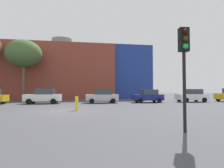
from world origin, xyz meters
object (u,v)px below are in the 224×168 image
Objects in this scene: parked_car_3 at (148,96)px; bare_tree_1 at (24,54)px; parked_car_2 at (102,96)px; bollard_yellow_0 at (77,104)px; parked_car_1 at (44,96)px; traffic_light_near_right at (184,55)px; parked_car_4 at (192,96)px.

bare_tree_1 is at bearing -19.80° from parked_car_3.
bollard_yellow_0 is (-2.80, -8.21, -0.31)m from parked_car_2.
parked_car_1 is 7.03m from parked_car_2.
parked_car_2 is 16.25m from traffic_light_near_right.
parked_car_3 is at bearing -19.80° from bare_tree_1.
bare_tree_1 is 8.37× the size of bollard_yellow_0.
parked_car_2 reaches higher than parked_car_3.
parked_car_3 is at bearing 169.69° from traffic_light_near_right.
bare_tree_1 is at bearing 120.53° from bollard_yellow_0.
traffic_light_near_right reaches higher than parked_car_3.
parked_car_1 is at bearing -55.46° from bare_tree_1.
parked_car_4 is at bearing -14.82° from bare_tree_1.
bare_tree_1 is at bearing -28.84° from parked_car_2.
parked_car_1 reaches higher than parked_car_2.
bare_tree_1 reaches higher than parked_car_1.
parked_car_4 is 25.16m from bare_tree_1.
parked_car_1 reaches higher than parked_car_4.
parked_car_1 is 9.80m from bare_tree_1.
parked_car_2 is 1.03× the size of parked_car_3.
traffic_light_near_right is at bearing 95.22° from parked_car_2.
parked_car_2 is 0.43× the size of bare_tree_1.
bare_tree_1 reaches higher than traffic_light_near_right.
parked_car_2 is 6.00m from parked_car_3.
parked_car_2 is 14.35m from bare_tree_1.
parked_car_2 is 0.99× the size of parked_car_4.
bare_tree_1 is 18.00m from bollard_yellow_0.
parked_car_3 is 12.04m from bollard_yellow_0.
parked_car_2 is (7.03, -0.00, -0.03)m from parked_car_1.
parked_car_1 is 19.27m from parked_car_4.
bollard_yellow_0 is at bearing 71.15° from parked_car_2.
traffic_light_near_right is 0.42× the size of bare_tree_1.
parked_car_1 is 1.05× the size of traffic_light_near_right.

